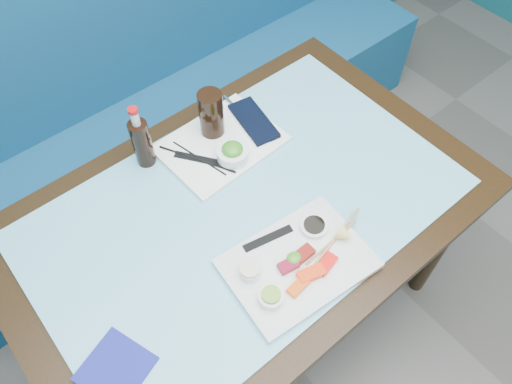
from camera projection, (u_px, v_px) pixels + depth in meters
booth_bench at (124, 131)px, 2.14m from camera, size 3.00×0.56×1.17m
dining_table at (246, 224)px, 1.52m from camera, size 1.40×0.90×0.75m
glass_top at (245, 208)px, 1.45m from camera, size 1.22×0.76×0.01m
sashimi_plate at (298, 264)px, 1.33m from camera, size 0.40×0.30×0.02m
salmon_left at (298, 287)px, 1.28m from camera, size 0.06×0.04×0.01m
salmon_mid at (311, 274)px, 1.29m from camera, size 0.08×0.05×0.02m
salmon_right at (326, 264)px, 1.31m from camera, size 0.07×0.05×0.02m
tuna_left at (288, 266)px, 1.31m from camera, size 0.06×0.04×0.02m
tuna_right at (304, 254)px, 1.33m from camera, size 0.06×0.04×0.02m
seaweed_garnish at (294, 258)px, 1.32m from camera, size 0.05×0.05×0.02m
ramekin_wasabi at (271, 297)px, 1.25m from camera, size 0.07×0.07×0.03m
wasabi_fill at (271, 294)px, 1.24m from camera, size 0.07×0.07×0.01m
ramekin_ginger at (250, 272)px, 1.29m from camera, size 0.08×0.08×0.02m
ginger_fill at (250, 268)px, 1.28m from camera, size 0.07×0.07×0.01m
soy_dish at (314, 227)px, 1.38m from camera, size 0.10×0.10×0.02m
soy_fill at (314, 225)px, 1.37m from camera, size 0.07×0.07×0.01m
lemon_wedge at (346, 235)px, 1.35m from camera, size 0.05×0.05×0.04m
chopstick_sleeve at (268, 238)px, 1.36m from camera, size 0.15×0.05×0.00m
wooden_chopstick_a at (332, 242)px, 1.36m from camera, size 0.20×0.02×0.01m
wooden_chopstick_b at (334, 240)px, 1.36m from camera, size 0.25×0.07×0.01m
serving_tray at (221, 144)px, 1.58m from camera, size 0.38×0.29×0.01m
paper_placemat at (221, 142)px, 1.57m from camera, size 0.30×0.22×0.00m
seaweed_bowl at (233, 154)px, 1.52m from camera, size 0.10×0.10×0.04m
seaweed_salad at (232, 149)px, 1.50m from camera, size 0.09×0.09×0.03m
cola_glass at (211, 114)px, 1.54m from camera, size 0.10×0.10×0.16m
navy_pouch at (254, 121)px, 1.62m from camera, size 0.12×0.21×0.02m
fork at (232, 104)px, 1.67m from camera, size 0.02×0.10×0.01m
black_chopstick_a at (197, 159)px, 1.53m from camera, size 0.13×0.23×0.01m
black_chopstick_b at (199, 158)px, 1.53m from camera, size 0.05×0.21×0.01m
tray_sleeve at (198, 159)px, 1.53m from camera, size 0.11×0.14×0.00m
cola_bottle_body at (142, 143)px, 1.48m from camera, size 0.06×0.06×0.17m
cola_bottle_neck at (135, 118)px, 1.40m from camera, size 0.03×0.03×0.05m
cola_bottle_cap at (133, 111)px, 1.37m from camera, size 0.03×0.03×0.01m
blue_napkin at (116, 368)px, 1.18m from camera, size 0.19×0.19×0.01m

